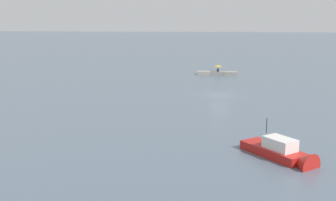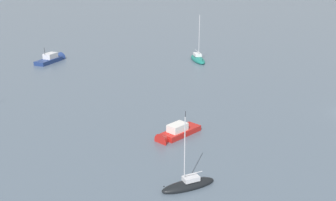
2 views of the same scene
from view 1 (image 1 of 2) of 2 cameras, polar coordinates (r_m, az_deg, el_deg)
name	(u,v)px [view 1 (image 1 of 2)]	position (r m, az deg, el deg)	size (l,w,h in m)	color
ground_plane	(220,95)	(59.48, 7.26, 0.76)	(500.00, 500.00, 0.00)	slate
seawall_pier	(217,73)	(80.33, 6.92, 3.84)	(7.73, 1.67, 0.67)	gray
person_seated_dark_left	(218,70)	(80.07, 7.03, 4.24)	(0.48, 0.66, 0.73)	#1E2333
umbrella_open_yellow	(218,66)	(80.17, 7.03, 4.88)	(1.48, 1.48, 1.31)	black
motorboat_red_near	(283,155)	(33.93, 15.91, -7.31)	(5.75, 6.53, 3.76)	red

